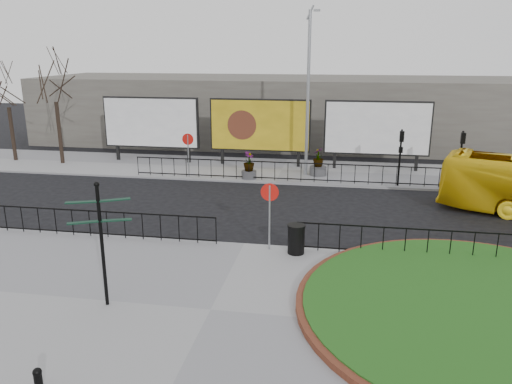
% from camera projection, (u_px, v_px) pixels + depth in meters
% --- Properties ---
extents(ground, '(90.00, 90.00, 0.00)m').
position_uv_depth(ground, '(244.00, 246.00, 18.67)').
color(ground, black).
rests_on(ground, ground).
extents(pavement_near, '(30.00, 10.00, 0.12)m').
position_uv_depth(pavement_near, '(211.00, 311.00, 13.92)').
color(pavement_near, gray).
rests_on(pavement_near, ground).
extents(pavement_far, '(44.00, 6.00, 0.12)m').
position_uv_depth(pavement_far, '(282.00, 170.00, 30.03)').
color(pavement_far, gray).
rests_on(pavement_far, ground).
extents(brick_edge, '(10.40, 10.40, 0.18)m').
position_uv_depth(brick_edge, '(486.00, 311.00, 13.62)').
color(brick_edge, brown).
rests_on(brick_edge, pavement_near).
extents(grass_lawn, '(10.00, 10.00, 0.22)m').
position_uv_depth(grass_lawn, '(486.00, 311.00, 13.62)').
color(grass_lawn, '#234B14').
rests_on(grass_lawn, pavement_near).
extents(railing_near_left, '(10.00, 0.10, 1.10)m').
position_uv_depth(railing_near_left, '(90.00, 223.00, 19.16)').
color(railing_near_left, black).
rests_on(railing_near_left, pavement_near).
extents(railing_near_right, '(9.00, 0.10, 1.10)m').
position_uv_depth(railing_near_right, '(428.00, 243.00, 17.16)').
color(railing_near_right, black).
rests_on(railing_near_right, pavement_near).
extents(railing_far, '(18.00, 0.10, 1.10)m').
position_uv_depth(railing_far, '(294.00, 172.00, 27.14)').
color(railing_far, black).
rests_on(railing_far, pavement_far).
extents(speed_sign_far, '(0.64, 0.07, 2.47)m').
position_uv_depth(speed_sign_far, '(188.00, 145.00, 27.85)').
color(speed_sign_far, gray).
rests_on(speed_sign_far, pavement_far).
extents(speed_sign_near, '(0.64, 0.07, 2.47)m').
position_uv_depth(speed_sign_near, '(270.00, 202.00, 17.61)').
color(speed_sign_near, gray).
rests_on(speed_sign_near, pavement_near).
extents(billboard_left, '(6.20, 0.31, 4.10)m').
position_uv_depth(billboard_left, '(151.00, 123.00, 31.60)').
color(billboard_left, black).
rests_on(billboard_left, pavement_far).
extents(billboard_mid, '(6.20, 0.31, 4.10)m').
position_uv_depth(billboard_mid, '(260.00, 126.00, 30.48)').
color(billboard_mid, black).
rests_on(billboard_mid, pavement_far).
extents(billboard_right, '(6.20, 0.31, 4.10)m').
position_uv_depth(billboard_right, '(377.00, 128.00, 29.37)').
color(billboard_right, black).
rests_on(billboard_right, pavement_far).
extents(lamp_post, '(0.74, 0.18, 9.23)m').
position_uv_depth(lamp_post, '(308.00, 92.00, 27.52)').
color(lamp_post, gray).
rests_on(lamp_post, pavement_far).
extents(signal_pole_a, '(0.22, 0.26, 3.00)m').
position_uv_depth(signal_pole_a, '(401.00, 149.00, 25.90)').
color(signal_pole_a, black).
rests_on(signal_pole_a, pavement_far).
extents(signal_pole_b, '(0.22, 0.26, 3.00)m').
position_uv_depth(signal_pole_b, '(461.00, 151.00, 25.42)').
color(signal_pole_b, black).
rests_on(signal_pole_b, pavement_far).
extents(tree_left, '(2.00, 2.00, 7.00)m').
position_uv_depth(tree_left, '(57.00, 108.00, 30.81)').
color(tree_left, '#2D2119').
rests_on(tree_left, pavement_far).
extents(tree_mid, '(2.00, 2.00, 6.20)m').
position_uv_depth(tree_mid, '(9.00, 112.00, 31.76)').
color(tree_mid, '#2D2119').
rests_on(tree_mid, pavement_far).
extents(building_backdrop, '(40.00, 10.00, 5.00)m').
position_uv_depth(building_backdrop, '(297.00, 110.00, 38.83)').
color(building_backdrop, '#666359').
rests_on(building_backdrop, ground).
extents(fingerpost_sign, '(1.64, 0.90, 3.62)m').
position_uv_depth(fingerpost_sign, '(101.00, 232.00, 13.59)').
color(fingerpost_sign, black).
rests_on(fingerpost_sign, pavement_near).
extents(bollard, '(0.19, 0.19, 0.60)m').
position_uv_depth(bollard, '(38.00, 379.00, 10.45)').
color(bollard, black).
rests_on(bollard, pavement_near).
extents(litter_bin, '(0.64, 0.64, 1.06)m').
position_uv_depth(litter_bin, '(296.00, 239.00, 17.60)').
color(litter_bin, black).
rests_on(litter_bin, pavement_near).
extents(planter_a, '(0.84, 0.84, 1.52)m').
position_uv_depth(planter_a, '(249.00, 167.00, 27.77)').
color(planter_a, '#4C4C4F').
rests_on(planter_a, pavement_far).
extents(planter_c, '(0.97, 0.97, 1.58)m').
position_uv_depth(planter_c, '(318.00, 165.00, 28.54)').
color(planter_c, '#4C4C4F').
rests_on(planter_c, pavement_far).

